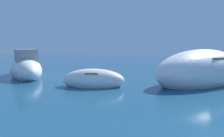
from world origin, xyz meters
name	(u,v)px	position (x,y,z in m)	size (l,w,h in m)	color
moored_boat_0	(26,68)	(-12.33, 7.82, 0.54)	(5.01, 4.86, 2.15)	white
moored_boat_2	(202,72)	(-1.72, 8.72, 0.65)	(5.92, 6.52, 2.35)	white
moored_boat_4	(93,80)	(-6.82, 6.13, 0.32)	(3.27, 1.94, 1.14)	white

